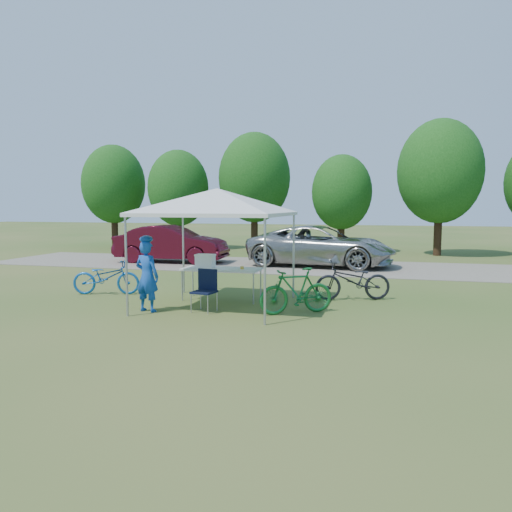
% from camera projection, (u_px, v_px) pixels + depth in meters
% --- Properties ---
extents(ground, '(100.00, 100.00, 0.00)m').
position_uv_depth(ground, '(218.00, 306.00, 11.62)').
color(ground, '#2D5119').
rests_on(ground, ground).
extents(gravel_strip, '(24.00, 5.00, 0.02)m').
position_uv_depth(gravel_strip, '(287.00, 266.00, 19.31)').
color(gravel_strip, gray).
rests_on(gravel_strip, ground).
extents(canopy, '(4.53, 4.53, 3.00)m').
position_uv_depth(canopy, '(217.00, 192.00, 11.36)').
color(canopy, '#A5A5AA').
rests_on(canopy, ground).
extents(treeline, '(24.89, 4.28, 6.30)m').
position_uv_depth(treeline, '(305.00, 181.00, 24.84)').
color(treeline, '#382314').
rests_on(treeline, ground).
extents(folding_table, '(1.93, 0.80, 0.79)m').
position_uv_depth(folding_table, '(222.00, 270.00, 12.34)').
color(folding_table, white).
rests_on(folding_table, ground).
extents(folding_chair, '(0.54, 0.56, 0.93)m').
position_uv_depth(folding_chair, '(206.00, 286.00, 11.07)').
color(folding_chair, black).
rests_on(folding_chair, ground).
extents(cooler, '(0.47, 0.32, 0.34)m').
position_uv_depth(cooler, '(205.00, 261.00, 12.42)').
color(cooler, white).
rests_on(cooler, folding_table).
extents(ice_cream_cup, '(0.09, 0.09, 0.07)m').
position_uv_depth(ice_cream_cup, '(242.00, 268.00, 12.14)').
color(ice_cream_cup, gold).
rests_on(ice_cream_cup, folding_table).
extents(cyclist, '(0.63, 0.47, 1.57)m').
position_uv_depth(cyclist, '(147.00, 276.00, 10.97)').
color(cyclist, '#1549AC').
rests_on(cyclist, ground).
extents(bike_blue, '(1.85, 1.05, 0.92)m').
position_uv_depth(bike_blue, '(106.00, 277.00, 13.13)').
color(bike_blue, '#1255A4').
rests_on(bike_blue, ground).
extents(bike_green, '(1.66, 1.30, 1.00)m').
position_uv_depth(bike_green, '(296.00, 291.00, 10.76)').
color(bike_green, '#17682C').
rests_on(bike_green, ground).
extents(bike_dark, '(1.99, 1.26, 0.99)m').
position_uv_depth(bike_dark, '(353.00, 280.00, 12.31)').
color(bike_dark, black).
rests_on(bike_dark, ground).
extents(minivan, '(5.80, 3.10, 1.55)m').
position_uv_depth(minivan, '(321.00, 246.00, 19.13)').
color(minivan, '#A9A9A4').
rests_on(minivan, gravel_strip).
extents(sedan, '(4.63, 1.79, 1.50)m').
position_uv_depth(sedan, '(171.00, 244.00, 20.42)').
color(sedan, '#470B19').
rests_on(sedan, gravel_strip).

